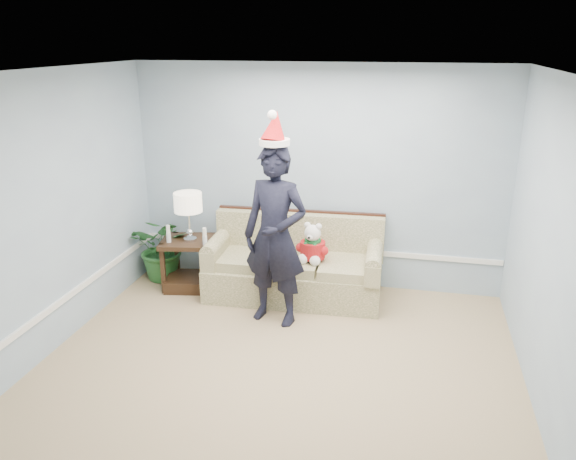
% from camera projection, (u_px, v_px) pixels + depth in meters
% --- Properties ---
extents(room_shell, '(4.54, 5.04, 2.74)m').
position_uv_depth(room_shell, '(263.00, 251.00, 4.46)').
color(room_shell, tan).
rests_on(room_shell, ground).
extents(wainscot_trim, '(4.49, 4.99, 0.06)m').
position_uv_depth(wainscot_trim, '(188.00, 281.00, 6.09)').
color(wainscot_trim, white).
rests_on(wainscot_trim, room_shell).
extents(sofa, '(2.09, 0.96, 0.96)m').
position_uv_depth(sofa, '(295.00, 267.00, 6.74)').
color(sofa, '#505B2B').
rests_on(sofa, room_shell).
extents(side_table, '(0.74, 0.66, 0.63)m').
position_uv_depth(side_table, '(191.00, 269.00, 6.94)').
color(side_table, '#321C12').
rests_on(side_table, room_shell).
extents(table_lamp, '(0.33, 0.33, 0.60)m').
position_uv_depth(table_lamp, '(188.00, 204.00, 6.63)').
color(table_lamp, silver).
rests_on(table_lamp, side_table).
extents(candle_pair, '(0.51, 0.05, 0.21)m').
position_uv_depth(candle_pair, '(186.00, 236.00, 6.64)').
color(candle_pair, silver).
rests_on(candle_pair, side_table).
extents(houseplant, '(0.81, 0.72, 0.86)m').
position_uv_depth(houseplant, '(164.00, 247.00, 7.14)').
color(houseplant, '#225926').
rests_on(houseplant, room_shell).
extents(man, '(0.80, 0.61, 1.95)m').
position_uv_depth(man, '(275.00, 236.00, 5.91)').
color(man, black).
rests_on(man, room_shell).
extents(santa_hat, '(0.38, 0.41, 0.37)m').
position_uv_depth(santa_hat, '(275.00, 129.00, 5.56)').
color(santa_hat, white).
rests_on(santa_hat, man).
extents(teddy_bear, '(0.33, 0.35, 0.47)m').
position_uv_depth(teddy_bear, '(313.00, 247.00, 6.44)').
color(teddy_bear, white).
rests_on(teddy_bear, sofa).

